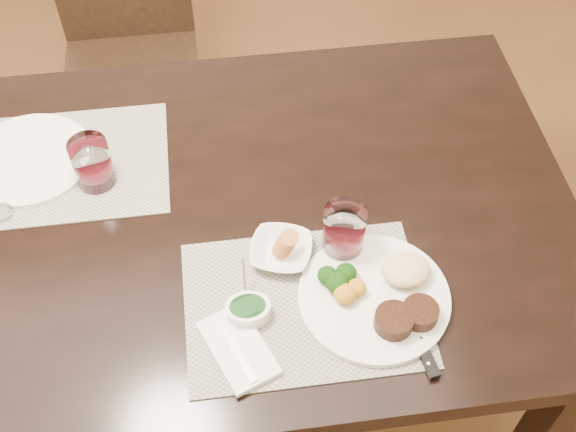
{
  "coord_description": "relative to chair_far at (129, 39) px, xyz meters",
  "views": [
    {
      "loc": [
        0.25,
        -0.97,
        1.95
      ],
      "look_at": [
        0.37,
        -0.09,
        0.82
      ],
      "focal_mm": 45.0,
      "sensor_mm": 36.0,
      "label": 1
    }
  ],
  "objects": [
    {
      "name": "wine_glass_far",
      "position": [
        -0.02,
        -0.82,
        0.3
      ],
      "size": [
        0.08,
        0.08,
        0.11
      ],
      "rotation": [
        0.0,
        0.0,
        0.03
      ],
      "color": "silver",
      "rests_on": "placemat_far"
    },
    {
      "name": "sauce_ramekin",
      "position": [
        0.27,
        -1.2,
        0.27
      ],
      "size": [
        0.09,
        0.13,
        0.07
      ],
      "rotation": [
        0.0,
        0.0,
        -0.04
      ],
      "color": "silver",
      "rests_on": "placemat_near"
    },
    {
      "name": "salt_cellar",
      "position": [
        -0.22,
        -0.89,
        0.26
      ],
      "size": [
        0.04,
        0.04,
        0.02
      ],
      "rotation": [
        0.0,
        0.0,
        0.09
      ],
      "color": "silver",
      "rests_on": "dining_table"
    },
    {
      "name": "ground_plane",
      "position": [
        0.0,
        -0.93,
        -0.5
      ],
      "size": [
        4.5,
        4.5,
        0.0
      ],
      "primitive_type": "plane",
      "color": "#4A2C18",
      "rests_on": "ground"
    },
    {
      "name": "napkin_fork",
      "position": [
        0.25,
        -1.27,
        0.26
      ],
      "size": [
        0.15,
        0.19,
        0.02
      ],
      "rotation": [
        0.0,
        0.0,
        0.39
      ],
      "color": "silver",
      "rests_on": "placemat_near"
    },
    {
      "name": "chair_far",
      "position": [
        0.0,
        0.0,
        0.0
      ],
      "size": [
        0.42,
        0.42,
        0.9
      ],
      "color": "black",
      "rests_on": "ground"
    },
    {
      "name": "dinner_plate",
      "position": [
        0.53,
        -1.2,
        0.27
      ],
      "size": [
        0.29,
        0.29,
        0.05
      ],
      "rotation": [
        0.0,
        0.0,
        0.08
      ],
      "color": "silver",
      "rests_on": "placemat_near"
    },
    {
      "name": "far_plate",
      "position": [
        -0.17,
        -0.74,
        0.26
      ],
      "size": [
        0.28,
        0.28,
        0.01
      ],
      "primitive_type": "cylinder",
      "color": "silver",
      "rests_on": "placemat_far"
    },
    {
      "name": "placemat_near",
      "position": [
        0.38,
        -1.19,
        0.25
      ],
      "size": [
        0.46,
        0.34,
        0.0
      ],
      "primitive_type": "cube",
      "color": "gray",
      "rests_on": "dining_table"
    },
    {
      "name": "steak_knife",
      "position": [
        0.58,
        -1.3,
        0.26
      ],
      "size": [
        0.04,
        0.25,
        0.01
      ],
      "rotation": [
        0.0,
        0.0,
        0.16
      ],
      "color": "silver",
      "rests_on": "placemat_near"
    },
    {
      "name": "dining_table",
      "position": [
        0.0,
        -0.93,
        0.16
      ],
      "size": [
        2.0,
        1.0,
        0.75
      ],
      "color": "black",
      "rests_on": "ground"
    },
    {
      "name": "cracker_bowl",
      "position": [
        0.35,
        -1.07,
        0.27
      ],
      "size": [
        0.15,
        0.15,
        0.05
      ],
      "rotation": [
        0.0,
        0.0,
        -0.31
      ],
      "color": "silver",
      "rests_on": "placemat_near"
    },
    {
      "name": "placemat_far",
      "position": [
        -0.1,
        -0.76,
        0.25
      ],
      "size": [
        0.46,
        0.34,
        0.0
      ],
      "primitive_type": "cube",
      "color": "gray",
      "rests_on": "dining_table"
    },
    {
      "name": "wine_glass_near",
      "position": [
        0.48,
        -1.07,
        0.3
      ],
      "size": [
        0.08,
        0.08,
        0.12
      ],
      "rotation": [
        0.0,
        0.0,
        -0.09
      ],
      "color": "silver",
      "rests_on": "placemat_near"
    }
  ]
}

